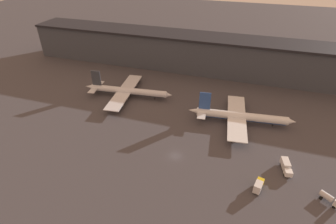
% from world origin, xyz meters
% --- Properties ---
extents(ground, '(600.00, 600.00, 0.00)m').
position_xyz_m(ground, '(0.00, 0.00, 0.00)').
color(ground, '#423F44').
extents(terminal_building, '(224.05, 20.66, 20.62)m').
position_xyz_m(terminal_building, '(0.00, 76.46, 10.37)').
color(terminal_building, '#3D424C').
rests_on(terminal_building, ground).
extents(airplane_0, '(44.58, 37.07, 12.27)m').
position_xyz_m(airplane_0, '(-34.88, 34.12, 2.91)').
color(airplane_0, silver).
rests_on(airplane_0, ground).
extents(airplane_1, '(44.02, 35.02, 12.68)m').
position_xyz_m(airplane_1, '(19.76, 28.16, 3.05)').
color(airplane_1, white).
rests_on(airplane_1, ground).
extents(service_vehicle_0, '(5.95, 5.04, 2.96)m').
position_xyz_m(service_vehicle_0, '(48.70, -5.42, 1.62)').
color(service_vehicle_0, white).
rests_on(service_vehicle_0, ground).
extents(service_vehicle_1, '(3.63, 7.66, 3.14)m').
position_xyz_m(service_vehicle_1, '(37.02, 4.58, 1.78)').
color(service_vehicle_1, white).
rests_on(service_vehicle_1, ground).
extents(service_vehicle_2, '(3.27, 5.63, 3.60)m').
position_xyz_m(service_vehicle_2, '(28.51, -7.10, 1.97)').
color(service_vehicle_2, gold).
rests_on(service_vehicle_2, ground).
extents(lamp_post_0, '(1.80, 1.80, 20.10)m').
position_xyz_m(lamp_post_0, '(-63.65, 70.15, 13.16)').
color(lamp_post_0, slate).
rests_on(lamp_post_0, ground).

